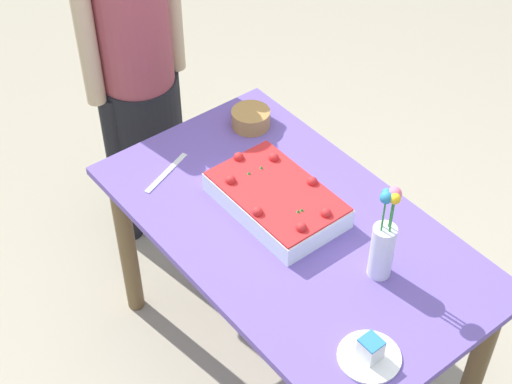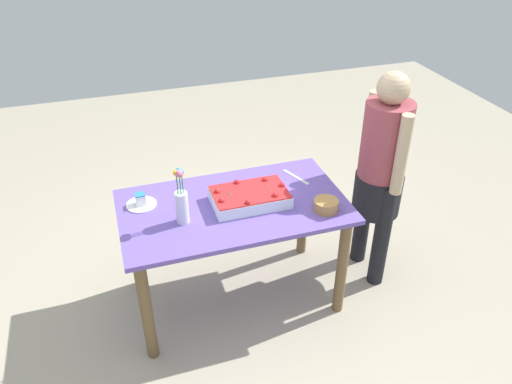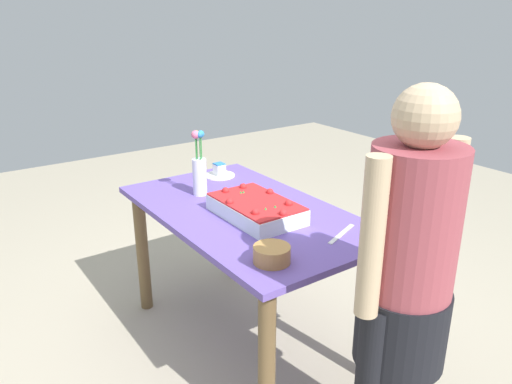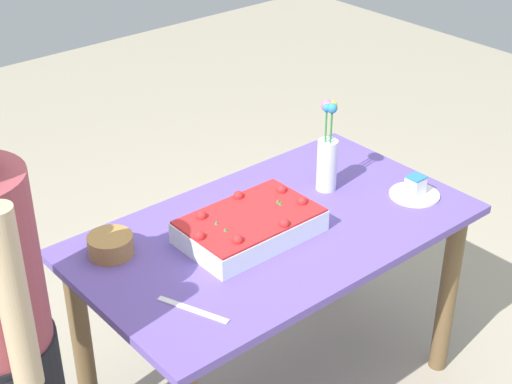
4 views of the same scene
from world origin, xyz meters
name	(u,v)px [view 3 (image 3 of 4)]	position (x,y,z in m)	size (l,w,h in m)	color
ground_plane	(247,338)	(0.00, 0.00, 0.00)	(8.00, 8.00, 0.00)	#A89F88
dining_table	(246,234)	(0.00, 0.00, 0.63)	(1.37, 0.79, 0.76)	#664FA8
sheet_cake	(256,208)	(0.10, -0.01, 0.80)	(0.46, 0.28, 0.11)	white
serving_plate_with_slice	(219,172)	(-0.53, 0.17, 0.78)	(0.18, 0.18, 0.08)	white
cake_knife	(341,234)	(0.48, 0.18, 0.76)	(0.24, 0.02, 0.00)	silver
flower_vase	(199,170)	(-0.32, -0.08, 0.90)	(0.07, 0.07, 0.35)	white
fruit_bowl	(272,254)	(0.51, -0.22, 0.79)	(0.15, 0.15, 0.07)	#AD7E42
person_standing	(407,276)	(0.98, -0.02, 0.85)	(0.31, 0.45, 1.49)	black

